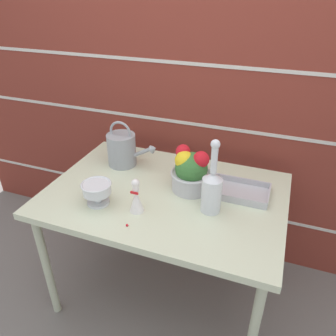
{
  "coord_description": "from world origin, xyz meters",
  "views": [
    {
      "loc": [
        0.51,
        -1.31,
        1.69
      ],
      "look_at": [
        0.0,
        0.04,
        0.86
      ],
      "focal_mm": 35.0,
      "sensor_mm": 36.0,
      "label": 1
    }
  ],
  "objects_px": {
    "crystal_pedestal_bowl": "(97,190)",
    "flower_planter": "(191,171)",
    "wire_tray": "(237,192)",
    "watering_can": "(122,149)",
    "glass_decanter": "(212,189)",
    "figurine_vase": "(136,198)"
  },
  "relations": [
    {
      "from": "watering_can",
      "to": "figurine_vase",
      "type": "bearing_deg",
      "value": -54.82
    },
    {
      "from": "crystal_pedestal_bowl",
      "to": "flower_planter",
      "type": "relative_size",
      "value": 0.62
    },
    {
      "from": "watering_can",
      "to": "crystal_pedestal_bowl",
      "type": "relative_size",
      "value": 2.12
    },
    {
      "from": "glass_decanter",
      "to": "figurine_vase",
      "type": "height_order",
      "value": "glass_decanter"
    },
    {
      "from": "crystal_pedestal_bowl",
      "to": "glass_decanter",
      "type": "height_order",
      "value": "glass_decanter"
    },
    {
      "from": "glass_decanter",
      "to": "figurine_vase",
      "type": "relative_size",
      "value": 2.12
    },
    {
      "from": "flower_planter",
      "to": "wire_tray",
      "type": "height_order",
      "value": "flower_planter"
    },
    {
      "from": "watering_can",
      "to": "glass_decanter",
      "type": "bearing_deg",
      "value": -23.27
    },
    {
      "from": "flower_planter",
      "to": "wire_tray",
      "type": "xyz_separation_m",
      "value": [
        0.24,
        0.04,
        -0.1
      ]
    },
    {
      "from": "watering_can",
      "to": "flower_planter",
      "type": "relative_size",
      "value": 1.32
    },
    {
      "from": "watering_can",
      "to": "glass_decanter",
      "type": "xyz_separation_m",
      "value": [
        0.59,
        -0.26,
        0.02
      ]
    },
    {
      "from": "watering_can",
      "to": "flower_planter",
      "type": "xyz_separation_m",
      "value": [
        0.45,
        -0.11,
        0.01
      ]
    },
    {
      "from": "crystal_pedestal_bowl",
      "to": "figurine_vase",
      "type": "xyz_separation_m",
      "value": [
        0.2,
        0.01,
        -0.0
      ]
    },
    {
      "from": "figurine_vase",
      "to": "crystal_pedestal_bowl",
      "type": "bearing_deg",
      "value": -176.77
    },
    {
      "from": "glass_decanter",
      "to": "watering_can",
      "type": "bearing_deg",
      "value": 156.73
    },
    {
      "from": "crystal_pedestal_bowl",
      "to": "glass_decanter",
      "type": "distance_m",
      "value": 0.55
    },
    {
      "from": "figurine_vase",
      "to": "flower_planter",
      "type": "bearing_deg",
      "value": 56.04
    },
    {
      "from": "watering_can",
      "to": "flower_planter",
      "type": "height_order",
      "value": "watering_can"
    },
    {
      "from": "flower_planter",
      "to": "crystal_pedestal_bowl",
      "type": "bearing_deg",
      "value": -143.96
    },
    {
      "from": "glass_decanter",
      "to": "flower_planter",
      "type": "bearing_deg",
      "value": 135.66
    },
    {
      "from": "flower_planter",
      "to": "watering_can",
      "type": "bearing_deg",
      "value": 165.7
    },
    {
      "from": "flower_planter",
      "to": "figurine_vase",
      "type": "distance_m",
      "value": 0.32
    }
  ]
}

